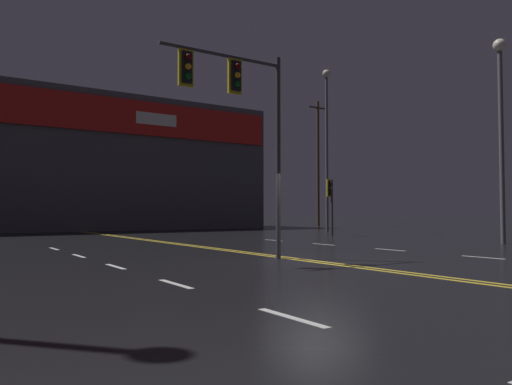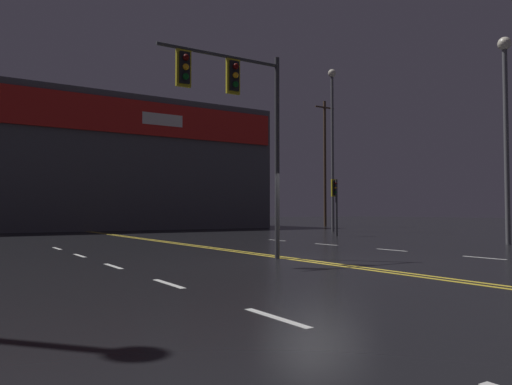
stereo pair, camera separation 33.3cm
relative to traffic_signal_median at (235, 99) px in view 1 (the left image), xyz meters
name	(u,v)px [view 1 (the left image)]	position (x,y,z in m)	size (l,w,h in m)	color
ground_plane	(316,262)	(1.82, -1.31, -4.53)	(200.00, 200.00, 0.00)	black
road_markings	(383,264)	(2.77, -2.84, -4.52)	(14.85, 60.00, 0.01)	gold
traffic_signal_median	(235,99)	(0.00, 0.00, 0.00)	(3.84, 0.36, 5.96)	#38383D
traffic_signal_corner_northeast	(331,194)	(12.07, 9.48, -2.16)	(0.42, 0.36, 3.23)	#38383D
streetlight_near_left	(501,111)	(13.35, 0.05, 1.17)	(0.56, 0.56, 8.84)	#59595E
streetlight_far_right	(327,130)	(16.27, 14.51, 2.58)	(0.56, 0.56, 11.43)	#59595E
building_backdrop	(66,164)	(1.82, 28.49, 0.54)	(30.42, 10.23, 10.10)	#4C4C51
utility_pole_row	(117,153)	(4.33, 23.92, 1.11)	(44.50, 0.26, 11.81)	#4C3828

